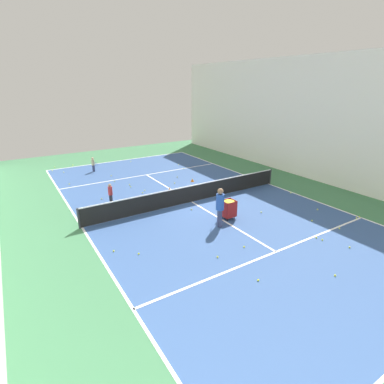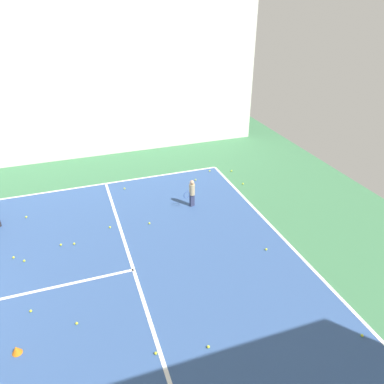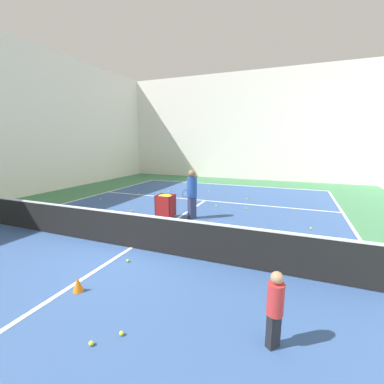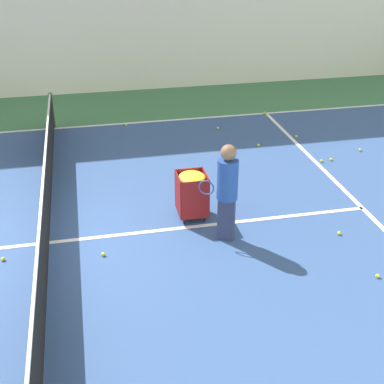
{
  "view_description": "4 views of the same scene",
  "coord_description": "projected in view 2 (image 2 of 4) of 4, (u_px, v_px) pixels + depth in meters",
  "views": [
    {
      "loc": [
        8.21,
        13.04,
        6.23
      ],
      "look_at": [
        0.0,
        0.0,
        0.59
      ],
      "focal_mm": 28.0,
      "sensor_mm": 36.0,
      "label": 1
    },
    {
      "loc": [
        -8.73,
        -4.96,
        7.35
      ],
      "look_at": [
        2.96,
        -9.05,
        0.6
      ],
      "focal_mm": 35.0,
      "sensor_mm": 36.0,
      "label": 2
    },
    {
      "loc": [
        3.98,
        -5.48,
        2.84
      ],
      "look_at": [
        0.51,
        3.17,
        1.01
      ],
      "focal_mm": 24.0,
      "sensor_mm": 36.0,
      "label": 3
    },
    {
      "loc": [
        8.49,
        0.84,
        5.27
      ],
      "look_at": [
        -0.37,
        2.73,
        0.55
      ],
      "focal_mm": 50.0,
      "sensor_mm": 36.0,
      "label": 4
    }
  ],
  "objects": [
    {
      "name": "tennis_ball_22",
      "position": [
        149.0,
        223.0,
        13.25
      ],
      "size": [
        0.07,
        0.07,
        0.07
      ],
      "primitive_type": "sphere",
      "color": "yellow",
      "rests_on": "ground"
    },
    {
      "name": "tennis_ball_32",
      "position": [
        125.0,
        189.0,
        15.55
      ],
      "size": [
        0.07,
        0.07,
        0.07
      ],
      "primitive_type": "sphere",
      "color": "yellow",
      "rests_on": "ground"
    },
    {
      "name": "tennis_ball_11",
      "position": [
        77.0,
        323.0,
        9.29
      ],
      "size": [
        0.07,
        0.07,
        0.07
      ],
      "primitive_type": "sphere",
      "color": "yellow",
      "rests_on": "ground"
    },
    {
      "name": "tennis_ball_18",
      "position": [
        110.0,
        227.0,
        13.03
      ],
      "size": [
        0.07,
        0.07,
        0.07
      ],
      "primitive_type": "sphere",
      "color": "yellow",
      "rests_on": "ground"
    },
    {
      "name": "tennis_ball_29",
      "position": [
        266.0,
        249.0,
        11.92
      ],
      "size": [
        0.07,
        0.07,
        0.07
      ],
      "primitive_type": "sphere",
      "color": "yellow",
      "rests_on": "ground"
    },
    {
      "name": "tennis_ball_6",
      "position": [
        243.0,
        184.0,
        15.93
      ],
      "size": [
        0.07,
        0.07,
        0.07
      ],
      "primitive_type": "sphere",
      "color": "yellow",
      "rests_on": "ground"
    },
    {
      "name": "tennis_ball_1",
      "position": [
        362.0,
        335.0,
        8.96
      ],
      "size": [
        0.07,
        0.07,
        0.07
      ],
      "primitive_type": "sphere",
      "color": "yellow",
      "rests_on": "ground"
    },
    {
      "name": "tennis_ball_2",
      "position": [
        208.0,
        347.0,
        8.68
      ],
      "size": [
        0.07,
        0.07,
        0.07
      ],
      "primitive_type": "sphere",
      "color": "yellow",
      "rests_on": "ground"
    },
    {
      "name": "training_cone_0",
      "position": [
        16.0,
        350.0,
        8.53
      ],
      "size": [
        0.23,
        0.23,
        0.2
      ],
      "primitive_type": "cone",
      "color": "orange",
      "rests_on": "ground"
    },
    {
      "name": "tennis_ball_31",
      "position": [
        156.0,
        353.0,
        8.53
      ],
      "size": [
        0.07,
        0.07,
        0.07
      ],
      "primitive_type": "sphere",
      "color": "yellow",
      "rests_on": "ground"
    },
    {
      "name": "tennis_ball_8",
      "position": [
        24.0,
        261.0,
        11.42
      ],
      "size": [
        0.07,
        0.07,
        0.07
      ],
      "primitive_type": "sphere",
      "color": "yellow",
      "rests_on": "ground"
    },
    {
      "name": "player_near_baseline",
      "position": [
        192.0,
        192.0,
        14.08
      ],
      "size": [
        0.34,
        0.53,
        1.09
      ],
      "rotation": [
        0.0,
        0.0,
        1.9
      ],
      "color": "#2D3351",
      "rests_on": "ground"
    },
    {
      "name": "tennis_ball_34",
      "position": [
        31.0,
        311.0,
        9.64
      ],
      "size": [
        0.07,
        0.07,
        0.07
      ],
      "primitive_type": "sphere",
      "color": "yellow",
      "rests_on": "ground"
    },
    {
      "name": "line_baseline_near",
      "position": [
        282.0,
        237.0,
        12.57
      ],
      "size": [
        11.85,
        0.1,
        0.0
      ],
      "primitive_type": "cube",
      "color": "white",
      "rests_on": "ground"
    },
    {
      "name": "tennis_ball_28",
      "position": [
        26.0,
        217.0,
        13.61
      ],
      "size": [
        0.07,
        0.07,
        0.07
      ],
      "primitive_type": "sphere",
      "color": "yellow",
      "rests_on": "ground"
    },
    {
      "name": "tennis_ball_17",
      "position": [
        232.0,
        171.0,
        17.06
      ],
      "size": [
        0.07,
        0.07,
        0.07
      ],
      "primitive_type": "sphere",
      "color": "yellow",
      "rests_on": "ground"
    },
    {
      "name": "tennis_ball_9",
      "position": [
        61.0,
        245.0,
        12.14
      ],
      "size": [
        0.07,
        0.07,
        0.07
      ],
      "primitive_type": "sphere",
      "color": "yellow",
      "rests_on": "ground"
    },
    {
      "name": "tennis_ball_14",
      "position": [
        13.0,
        257.0,
        11.56
      ],
      "size": [
        0.07,
        0.07,
        0.07
      ],
      "primitive_type": "sphere",
      "color": "yellow",
      "rests_on": "ground"
    },
    {
      "name": "tennis_ball_3",
      "position": [
        210.0,
        171.0,
        17.05
      ],
      "size": [
        0.07,
        0.07,
        0.07
      ],
      "primitive_type": "sphere",
      "color": "yellow",
      "rests_on": "ground"
    },
    {
      "name": "line_service_near",
      "position": [
        134.0,
        270.0,
        11.11
      ],
      "size": [
        11.85,
        0.1,
        0.0
      ],
      "primitive_type": "cube",
      "color": "white",
      "rests_on": "ground"
    },
    {
      "name": "tennis_ball_10",
      "position": [
        196.0,
        180.0,
        16.25
      ],
      "size": [
        0.07,
        0.07,
        0.07
      ],
      "primitive_type": "sphere",
      "color": "yellow",
      "rests_on": "ground"
    },
    {
      "name": "tennis_ball_33",
      "position": [
        74.0,
        244.0,
        12.19
      ],
      "size": [
        0.07,
        0.07,
        0.07
      ],
      "primitive_type": "sphere",
      "color": "yellow",
      "rests_on": "ground"
    }
  ]
}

